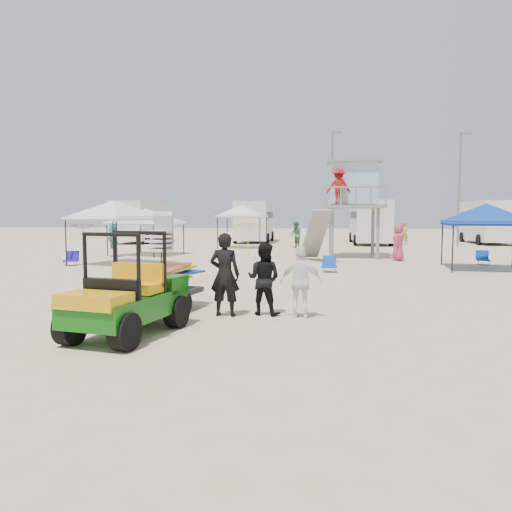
# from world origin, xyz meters

# --- Properties ---
(ground) EXTENTS (140.00, 140.00, 0.00)m
(ground) POSITION_xyz_m (0.00, 0.00, 0.00)
(ground) COLOR beige
(ground) RESTS_ON ground
(utility_cart) EXTENTS (1.76, 2.74, 1.92)m
(utility_cart) POSITION_xyz_m (-1.64, 0.30, 0.89)
(utility_cart) COLOR #0E510C
(utility_cart) RESTS_ON ground
(surf_trailer) EXTENTS (1.58, 2.38, 2.07)m
(surf_trailer) POSITION_xyz_m (-1.64, 2.64, 0.85)
(surf_trailer) COLOR black
(surf_trailer) RESTS_ON ground
(man_left) EXTENTS (0.72, 0.50, 1.87)m
(man_left) POSITION_xyz_m (-0.12, 2.34, 0.93)
(man_left) COLOR black
(man_left) RESTS_ON ground
(man_mid) EXTENTS (0.93, 0.81, 1.64)m
(man_mid) POSITION_xyz_m (0.73, 2.59, 0.82)
(man_mid) COLOR black
(man_mid) RESTS_ON ground
(man_right) EXTENTS (0.95, 0.44, 1.58)m
(man_right) POSITION_xyz_m (1.58, 2.34, 0.79)
(man_right) COLOR white
(man_right) RESTS_ON ground
(lifeguard_tower) EXTENTS (3.11, 3.11, 4.94)m
(lifeguard_tower) POSITION_xyz_m (3.76, 18.18, 3.68)
(lifeguard_tower) COLOR gray
(lifeguard_tower) RESTS_ON ground
(canopy_blue) EXTENTS (3.37, 3.37, 3.11)m
(canopy_blue) POSITION_xyz_m (8.77, 12.77, 2.56)
(canopy_blue) COLOR black
(canopy_blue) RESTS_ON ground
(canopy_white_a) EXTENTS (3.98, 3.98, 3.28)m
(canopy_white_a) POSITION_xyz_m (-7.12, 13.04, 2.73)
(canopy_white_a) COLOR black
(canopy_white_a) RESTS_ON ground
(canopy_white_b) EXTENTS (3.89, 3.89, 2.98)m
(canopy_white_b) POSITION_xyz_m (-7.45, 18.28, 2.43)
(canopy_white_b) COLOR black
(canopy_white_b) RESTS_ON ground
(canopy_white_c) EXTENTS (3.08, 3.08, 3.32)m
(canopy_white_c) POSITION_xyz_m (-2.93, 24.41, 2.77)
(canopy_white_c) COLOR black
(canopy_white_c) RESTS_ON ground
(umbrella_a) EXTENTS (2.12, 2.15, 1.81)m
(umbrella_a) POSITION_xyz_m (-11.50, 18.97, 0.90)
(umbrella_a) COLOR #B3132B
(umbrella_a) RESTS_ON ground
(umbrella_b) EXTENTS (2.93, 2.94, 1.92)m
(umbrella_b) POSITION_xyz_m (-1.49, 16.59, 0.96)
(umbrella_b) COLOR yellow
(umbrella_b) RESTS_ON ground
(cone_near) EXTENTS (0.34, 0.34, 0.50)m
(cone_near) POSITION_xyz_m (-3.51, 8.21, 0.25)
(cone_near) COLOR #D84106
(cone_near) RESTS_ON ground
(cone_far) EXTENTS (0.34, 0.34, 0.50)m
(cone_far) POSITION_xyz_m (-2.89, 8.38, 0.25)
(cone_far) COLOR #F85507
(cone_far) RESTS_ON ground
(beach_chair_a) EXTENTS (0.64, 0.69, 0.64)m
(beach_chair_a) POSITION_xyz_m (-8.85, 12.35, 0.31)
(beach_chair_a) COLOR #2310AD
(beach_chair_a) RESTS_ON ground
(beach_chair_b) EXTENTS (0.64, 0.69, 0.64)m
(beach_chair_b) POSITION_xyz_m (2.43, 11.14, 0.31)
(beach_chair_b) COLOR #1042B1
(beach_chair_b) RESTS_ON ground
(beach_chair_c) EXTENTS (0.66, 0.72, 0.64)m
(beach_chair_c) POSITION_xyz_m (9.40, 14.86, 0.31)
(beach_chair_c) COLOR #0E3E9D
(beach_chair_c) RESTS_ON ground
(rv_far_left) EXTENTS (2.64, 6.80, 3.25)m
(rv_far_left) POSITION_xyz_m (-12.00, 29.99, 1.80)
(rv_far_left) COLOR silver
(rv_far_left) RESTS_ON ground
(rv_mid_left) EXTENTS (2.65, 6.50, 3.25)m
(rv_mid_left) POSITION_xyz_m (-3.00, 31.49, 1.80)
(rv_mid_left) COLOR silver
(rv_mid_left) RESTS_ON ground
(rv_mid_right) EXTENTS (2.64, 7.00, 3.25)m
(rv_mid_right) POSITION_xyz_m (6.00, 29.99, 1.80)
(rv_mid_right) COLOR silver
(rv_mid_right) RESTS_ON ground
(rv_far_right) EXTENTS (2.64, 6.60, 3.25)m
(rv_far_right) POSITION_xyz_m (15.00, 31.49, 1.80)
(rv_far_right) COLOR silver
(rv_far_right) RESTS_ON ground
(light_pole_left) EXTENTS (0.14, 0.14, 8.00)m
(light_pole_left) POSITION_xyz_m (3.00, 27.00, 4.00)
(light_pole_left) COLOR slate
(light_pole_left) RESTS_ON ground
(light_pole_right) EXTENTS (0.14, 0.14, 8.00)m
(light_pole_right) POSITION_xyz_m (12.00, 28.50, 4.00)
(light_pole_right) COLOR slate
(light_pole_right) RESTS_ON ground
(distant_beachgoers) EXTENTS (18.16, 13.64, 1.84)m
(distant_beachgoers) POSITION_xyz_m (-0.69, 20.26, 0.88)
(distant_beachgoers) COLOR #457347
(distant_beachgoers) RESTS_ON ground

